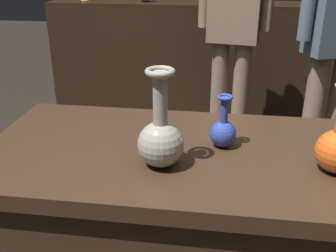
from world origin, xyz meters
The scene contains 5 objects.
display_plinth centered at (0.00, 0.00, 0.40)m, with size 1.20×0.64×0.80m.
back_display_shelf centered at (0.00, 2.20, 0.49)m, with size 2.60×0.40×0.99m.
vase_centerpiece centered at (-0.03, -0.11, 0.89)m, with size 0.13×0.13×0.29m.
vase_tall_behind centered at (0.15, 0.04, 0.85)m, with size 0.08×0.08×0.17m.
visitor_center_back centered at (0.19, 1.51, 0.99)m, with size 0.46×0.24×1.68m.
Camera 1 is at (0.14, -1.10, 1.37)m, focal length 42.44 mm.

